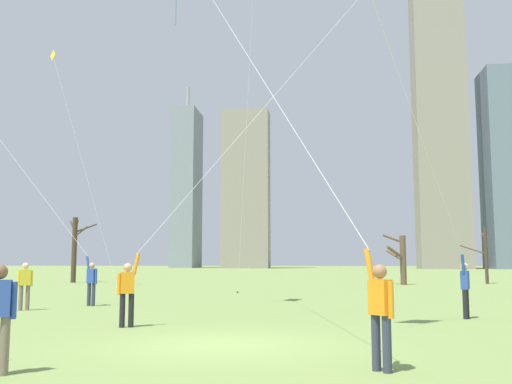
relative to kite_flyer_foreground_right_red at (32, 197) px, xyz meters
The scene contains 14 objects.
ground_plane 14.60m from the kite_flyer_foreground_right_red, 47.08° to the right, with size 400.00×400.00×0.00m, color #7A934C.
kite_flyer_foreground_right_red is the anchor object (origin of this frame).
kite_flyer_midfield_left_green 10.38m from the kite_flyer_foreground_right_red, 34.79° to the right, with size 10.68×7.96×16.26m.
kite_flyer_midfield_center_purple 15.39m from the kite_flyer_foreground_right_red, 23.70° to the right, with size 6.74×7.97×16.09m.
kite_flyer_foreground_left_blue 14.59m from the kite_flyer_foreground_right_red, 42.24° to the right, with size 6.32×11.95×13.94m.
bystander_far_off_by_trees 4.59m from the kite_flyer_foreground_right_red, 64.20° to the right, with size 0.44×0.36×1.62m.
distant_kite_high_overhead_yellow 16.77m from the kite_flyer_foreground_right_red, 111.91° to the left, with size 6.77×4.42×15.71m.
bare_tree_far_right_edge 27.21m from the kite_flyer_foreground_right_red, 50.73° to the left, with size 1.63×2.99×3.62m.
bare_tree_leftmost 23.95m from the kite_flyer_foreground_right_red, 109.60° to the left, with size 2.46×2.83×5.15m.
bare_tree_right_of_center 33.30m from the kite_flyer_foreground_right_red, 44.73° to the left, with size 2.27×1.68×4.17m.
skyline_mid_tower_left 131.11m from the kite_flyer_foreground_right_red, 100.61° to the left, with size 6.08×11.96×48.44m.
skyline_slender_spire 119.24m from the kite_flyer_foreground_right_red, 93.30° to the left, with size 11.36×6.90×38.50m.
skyline_mid_tower_right 125.09m from the kite_flyer_foreground_right_red, 65.06° to the left, with size 8.29×10.55×44.81m.
skyline_squat_block 120.12m from the kite_flyer_foreground_right_red, 70.90° to the left, with size 11.12×7.62×63.89m.
Camera 1 is at (2.02, -11.80, 1.67)m, focal length 40.92 mm.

